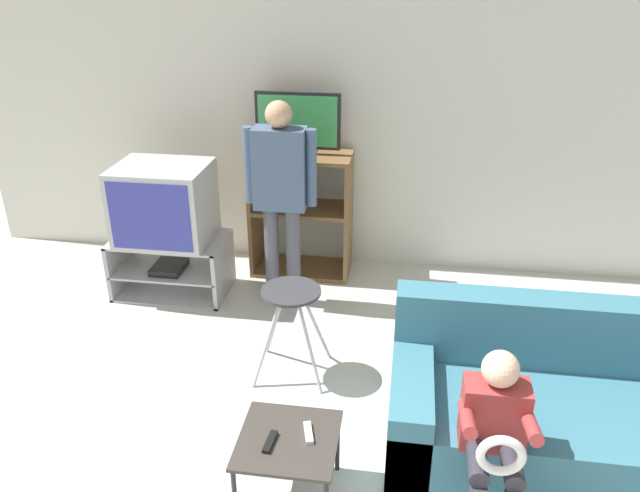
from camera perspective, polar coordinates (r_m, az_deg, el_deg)
wall_back at (r=5.19m, az=1.98°, el=11.92°), size 6.40×0.06×2.60m
tv_stand at (r=5.12m, az=-13.37°, el=-1.73°), size 0.88×0.53×0.47m
television_main at (r=4.90m, az=-14.07°, el=3.80°), size 0.69×0.57×0.60m
media_shelf at (r=5.20m, az=-1.74°, el=3.04°), size 0.82×0.42×1.04m
television_flat at (r=4.99m, az=-2.04°, el=11.03°), size 0.68×0.20×0.49m
folding_stool at (r=3.91m, az=-2.65°, el=-5.36°), size 0.46×0.42×0.62m
snack_table at (r=3.18m, az=-2.92°, el=-17.69°), size 0.48×0.48×0.38m
remote_control_black at (r=3.12m, az=-4.64°, el=-17.41°), size 0.05×0.15×0.02m
remote_control_white at (r=3.16m, az=-1.07°, el=-16.69°), size 0.07×0.15×0.02m
couch at (r=3.69m, az=21.69°, el=-14.00°), size 1.89×0.87×0.81m
person_standing_adult at (r=4.56m, az=-3.62°, el=5.46°), size 0.53×0.20×1.58m
person_seated_child at (r=3.05m, az=15.70°, el=-16.01°), size 0.33×0.43×0.91m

